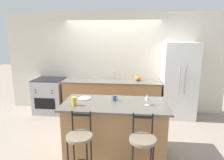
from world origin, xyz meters
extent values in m
plane|color=gray|center=(0.00, 0.00, 0.00)|extent=(18.00, 18.00, 0.00)
cube|color=beige|center=(0.00, 0.73, 1.35)|extent=(6.00, 0.07, 2.70)
cube|color=#A87547|center=(0.00, 0.39, 0.45)|extent=(2.53, 0.67, 0.90)
cube|color=#5B564C|center=(0.00, 0.39, 0.92)|extent=(2.56, 0.71, 0.03)
cube|color=black|center=(0.00, 0.39, 0.93)|extent=(0.56, 0.36, 0.01)
cylinder|color=#ADAFB5|center=(0.00, 0.61, 1.04)|extent=(0.02, 0.02, 0.22)
cylinder|color=#ADAFB5|center=(0.00, 0.55, 1.14)|extent=(0.02, 0.12, 0.02)
cube|color=#A87547|center=(0.26, -1.47, 0.46)|extent=(1.71, 0.79, 0.92)
cube|color=#5B564C|center=(0.26, -1.47, 0.94)|extent=(1.83, 0.91, 0.03)
cube|color=white|center=(1.73, 0.37, 0.97)|extent=(0.83, 0.67, 1.94)
cylinder|color=#939399|center=(1.66, 0.02, 1.07)|extent=(0.02, 0.02, 0.74)
cylinder|color=#939399|center=(1.79, 0.02, 1.07)|extent=(0.02, 0.02, 0.74)
cube|color=#B7B7BC|center=(-1.73, 0.36, 0.46)|extent=(0.78, 0.70, 0.92)
cube|color=black|center=(-1.73, 0.00, 0.35)|extent=(0.56, 0.01, 0.30)
cube|color=black|center=(-1.73, 0.36, 0.93)|extent=(0.78, 0.70, 0.02)
cylinder|color=black|center=(-1.95, 0.00, 0.72)|extent=(0.03, 0.02, 0.03)
cylinder|color=black|center=(-1.51, 0.00, 0.72)|extent=(0.03, 0.02, 0.03)
cylinder|color=black|center=(-1.95, 0.00, 0.65)|extent=(0.03, 0.02, 0.03)
cylinder|color=black|center=(-1.51, 0.00, 0.65)|extent=(0.03, 0.02, 0.03)
cylinder|color=black|center=(-0.34, -2.05, 0.33)|extent=(0.02, 0.02, 0.65)
cylinder|color=black|center=(-0.06, -2.05, 0.33)|extent=(0.02, 0.02, 0.65)
cylinder|color=#7F705B|center=(-0.20, -2.19, 0.68)|extent=(0.38, 0.38, 0.04)
cylinder|color=black|center=(-0.34, -2.05, 0.86)|extent=(0.02, 0.02, 0.32)
cylinder|color=black|center=(-0.06, -2.05, 0.86)|extent=(0.02, 0.02, 0.32)
cube|color=black|center=(-0.20, -2.05, 0.96)|extent=(0.27, 0.02, 0.04)
cylinder|color=black|center=(0.57, -2.04, 0.33)|extent=(0.02, 0.02, 0.65)
cylinder|color=black|center=(0.85, -2.04, 0.33)|extent=(0.02, 0.02, 0.65)
cylinder|color=#7F705B|center=(0.71, -2.18, 0.68)|extent=(0.38, 0.38, 0.04)
cylinder|color=black|center=(0.57, -2.04, 0.86)|extent=(0.02, 0.02, 0.32)
cylinder|color=black|center=(0.85, -2.04, 0.86)|extent=(0.02, 0.02, 0.32)
cube|color=black|center=(0.71, -2.04, 0.96)|extent=(0.27, 0.02, 0.04)
cylinder|color=beige|center=(-0.34, -1.28, 0.96)|extent=(0.25, 0.25, 0.01)
torus|color=beige|center=(-0.34, -1.28, 0.96)|extent=(0.24, 0.24, 0.01)
cylinder|color=white|center=(0.80, -1.52, 0.95)|extent=(0.07, 0.07, 0.00)
cylinder|color=white|center=(0.80, -1.52, 1.00)|extent=(0.01, 0.01, 0.09)
cone|color=white|center=(0.80, -1.52, 1.09)|extent=(0.08, 0.08, 0.10)
cylinder|color=#335689|center=(0.23, -1.34, 1.00)|extent=(0.08, 0.08, 0.10)
torus|color=#335689|center=(0.27, -1.34, 1.00)|extent=(0.07, 0.01, 0.07)
cylinder|color=gold|center=(-0.41, -1.67, 1.03)|extent=(0.08, 0.08, 0.15)
ellipsoid|color=orange|center=(0.69, 0.42, 1.00)|extent=(0.16, 0.16, 0.13)
cylinder|color=brown|center=(0.69, 0.42, 1.07)|extent=(0.02, 0.02, 0.02)
camera|label=1|loc=(0.55, -4.75, 2.10)|focal=32.00mm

